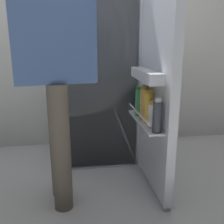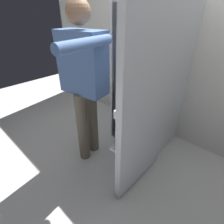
% 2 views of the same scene
% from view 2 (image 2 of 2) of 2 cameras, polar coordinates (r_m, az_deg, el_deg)
% --- Properties ---
extents(ground_plane, '(6.70, 6.70, 0.00)m').
position_cam_2_polar(ground_plane, '(2.20, 1.63, -14.29)').
color(ground_plane, silver).
extents(kitchen_wall, '(4.40, 0.10, 2.46)m').
position_cam_2_polar(kitchen_wall, '(2.37, 18.22, 21.23)').
color(kitchen_wall, silver).
rests_on(kitchen_wall, ground_plane).
extents(refrigerator, '(0.73, 1.28, 1.63)m').
position_cam_2_polar(refrigerator, '(2.09, 11.89, 9.17)').
color(refrigerator, silver).
rests_on(refrigerator, ground_plane).
extents(person, '(0.63, 0.74, 1.64)m').
position_cam_2_polar(person, '(1.76, -9.02, 11.62)').
color(person, '#665B4C').
rests_on(person, ground_plane).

